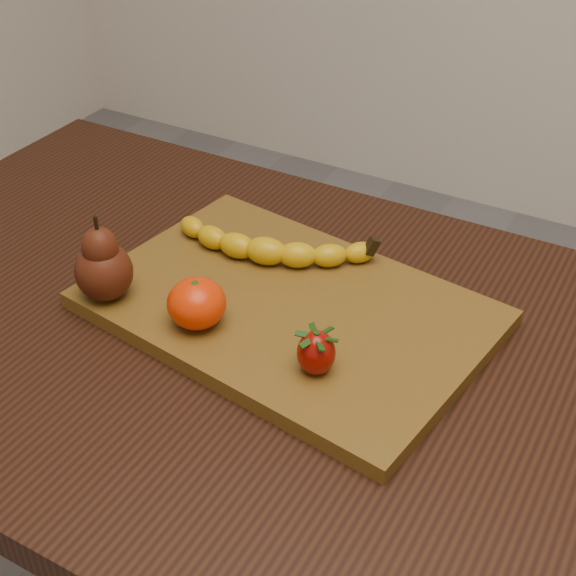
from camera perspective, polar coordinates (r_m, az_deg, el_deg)
The scene contains 6 objects.
table at distance 1.02m, azimuth -5.81°, elevation -5.89°, with size 1.00×0.70×0.76m.
cutting_board at distance 0.94m, azimuth 0.00°, elevation -1.49°, with size 0.45×0.30×0.02m, color brown.
banana at distance 0.99m, azimuth -1.57°, elevation 2.65°, with size 0.22×0.06×0.03m, color #D6A60A, non-canonical shape.
pear at distance 0.94m, azimuth -13.11°, elevation 2.10°, with size 0.07×0.07×0.10m, color #491B0B, non-canonical shape.
mandarin at distance 0.89m, azimuth -6.52°, elevation -1.09°, with size 0.07×0.07×0.06m, color red.
strawberry at distance 0.82m, azimuth 2.02°, elevation -4.52°, with size 0.04×0.04×0.05m, color #880A03, non-canonical shape.
Camera 1 is at (0.46, -0.61, 1.34)m, focal length 50.00 mm.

